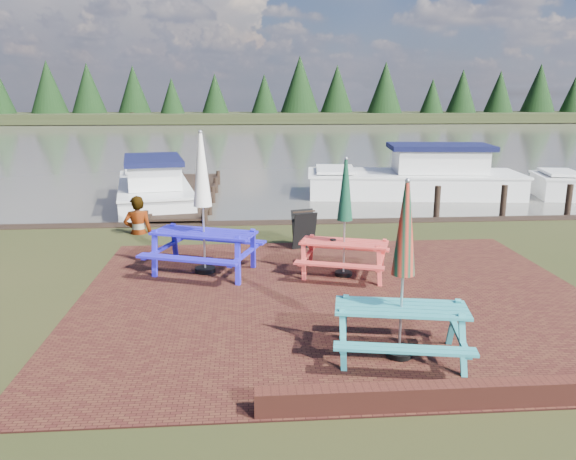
# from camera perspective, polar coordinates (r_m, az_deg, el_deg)

# --- Properties ---
(ground) EXTENTS (120.00, 120.00, 0.00)m
(ground) POSITION_cam_1_polar(r_m,az_deg,el_deg) (9.05, 5.93, -9.13)
(ground) COLOR black
(ground) RESTS_ON ground
(paving) EXTENTS (9.00, 7.50, 0.02)m
(paving) POSITION_cam_1_polar(r_m,az_deg,el_deg) (9.97, 4.92, -6.86)
(paving) COLOR #391612
(paving) RESTS_ON ground
(brick_wall) EXTENTS (6.21, 1.79, 0.30)m
(brick_wall) POSITION_cam_1_polar(r_m,az_deg,el_deg) (7.64, 25.94, -13.80)
(brick_wall) COLOR #4C1E16
(brick_wall) RESTS_ON ground
(water) EXTENTS (120.00, 60.00, 0.02)m
(water) POSITION_cam_1_polar(r_m,az_deg,el_deg) (45.37, -2.36, 9.24)
(water) COLOR #45423B
(water) RESTS_ON ground
(far_treeline) EXTENTS (120.00, 10.00, 8.10)m
(far_treeline) POSITION_cam_1_polar(r_m,az_deg,el_deg) (74.22, -3.18, 13.49)
(far_treeline) COLOR black
(far_treeline) RESTS_ON ground
(picnic_table_teal) EXTENTS (2.00, 1.85, 2.43)m
(picnic_table_teal) POSITION_cam_1_polar(r_m,az_deg,el_deg) (7.65, 11.48, -6.85)
(picnic_table_teal) COLOR teal
(picnic_table_teal) RESTS_ON ground
(picnic_table_red) EXTENTS (2.05, 1.93, 2.32)m
(picnic_table_red) POSITION_cam_1_polar(r_m,az_deg,el_deg) (10.91, 5.73, -0.64)
(picnic_table_red) COLOR #DD4038
(picnic_table_red) RESTS_ON ground
(picnic_table_blue) EXTENTS (2.51, 2.38, 2.79)m
(picnic_table_blue) POSITION_cam_1_polar(r_m,az_deg,el_deg) (11.15, -8.57, 0.47)
(picnic_table_blue) COLOR #231BCD
(picnic_table_blue) RESTS_ON ground
(chalkboard) EXTENTS (0.58, 0.66, 0.88)m
(chalkboard) POSITION_cam_1_polar(r_m,az_deg,el_deg) (12.94, 1.62, 0.07)
(chalkboard) COLOR black
(chalkboard) RESTS_ON ground
(jetty) EXTENTS (1.76, 9.08, 1.00)m
(jetty) POSITION_cam_1_polar(r_m,az_deg,el_deg) (19.87, -9.90, 3.67)
(jetty) COLOR black
(jetty) RESTS_ON ground
(boat_jetty) EXTENTS (3.43, 6.82, 1.89)m
(boat_jetty) POSITION_cam_1_polar(r_m,az_deg,el_deg) (19.27, -13.46, 3.95)
(boat_jetty) COLOR silver
(boat_jetty) RESTS_ON ground
(boat_near) EXTENTS (7.97, 3.54, 2.09)m
(boat_near) POSITION_cam_1_polar(r_m,az_deg,el_deg) (21.28, 13.06, 5.02)
(boat_near) COLOR silver
(boat_near) RESTS_ON ground
(person) EXTENTS (0.78, 0.58, 1.95)m
(person) POSITION_cam_1_polar(r_m,az_deg,el_deg) (14.71, -15.18, 3.32)
(person) COLOR gray
(person) RESTS_ON ground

